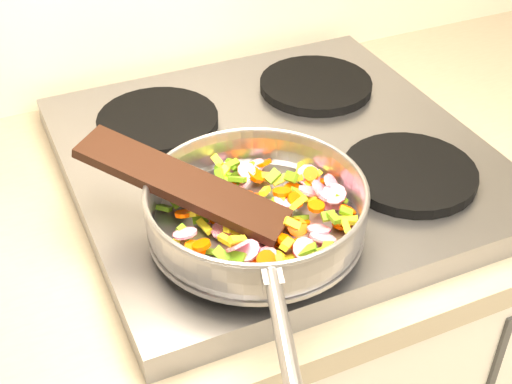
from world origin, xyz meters
name	(u,v)px	position (x,y,z in m)	size (l,w,h in m)	color
cooktop	(277,161)	(-0.70, 1.67, 0.92)	(0.60, 0.60, 0.04)	#939399
grate_fl	(226,226)	(-0.84, 1.52, 0.95)	(0.19, 0.19, 0.02)	black
grate_fr	(409,173)	(-0.56, 1.52, 0.95)	(0.19, 0.19, 0.02)	black
grate_bl	(158,121)	(-0.84, 1.81, 0.95)	(0.19, 0.19, 0.02)	black
grate_br	(316,85)	(-0.56, 1.81, 0.95)	(0.19, 0.19, 0.02)	black
saute_pan	(256,207)	(-0.81, 1.49, 0.99)	(0.32, 0.47, 0.06)	#9E9EA5
vegetable_heap	(260,212)	(-0.80, 1.50, 0.98)	(0.26, 0.25, 0.05)	yellow
wooden_spatula	(182,184)	(-0.89, 1.55, 1.01)	(0.28, 0.06, 0.01)	black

